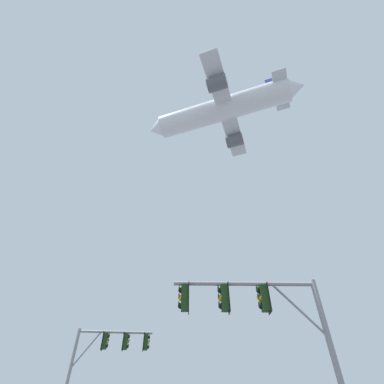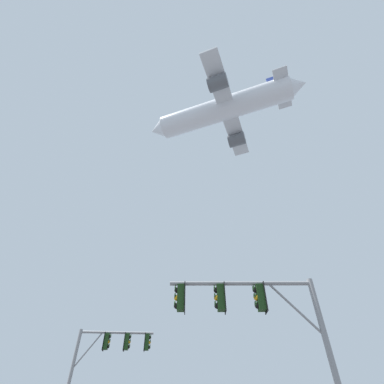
# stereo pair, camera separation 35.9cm
# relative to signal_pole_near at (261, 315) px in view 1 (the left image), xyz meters

# --- Properties ---
(signal_pole_near) EXTENTS (5.26, 0.76, 5.52)m
(signal_pole_near) POSITION_rel_signal_pole_near_xyz_m (0.00, 0.00, 0.00)
(signal_pole_near) COLOR gray
(signal_pole_near) RESTS_ON ground
(signal_pole_far) EXTENTS (4.68, 0.51, 6.21)m
(signal_pole_far) POSITION_rel_signal_pole_near_xyz_m (-6.63, 10.02, 0.49)
(signal_pole_far) COLOR gray
(signal_pole_far) RESTS_ON ground
(airplane) EXTENTS (25.69, 19.84, 7.37)m
(airplane) POSITION_rel_signal_pole_near_xyz_m (4.63, 17.17, 38.61)
(airplane) COLOR white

